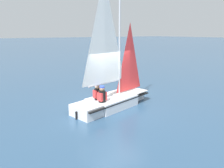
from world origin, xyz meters
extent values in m
plane|color=#2D4C6B|center=(0.00, 0.00, 0.00)|extent=(260.00, 260.00, 0.00)
cube|color=silver|center=(0.00, 0.00, 0.24)|extent=(1.86, 2.44, 0.48)
cube|color=silver|center=(-0.38, 1.49, 0.24)|extent=(0.95, 1.07, 0.48)
cube|color=silver|center=(0.38, -1.49, 0.24)|extent=(1.35, 1.17, 0.48)
cube|color=black|center=(0.00, 0.00, 0.39)|extent=(2.30, 4.09, 0.05)
cube|color=silver|center=(-0.27, 1.05, 0.50)|extent=(1.66, 2.03, 0.04)
cylinder|color=#B7B7BC|center=(-0.12, 0.48, 3.10)|extent=(0.08, 0.08, 5.23)
cylinder|color=#B7B7BC|center=(0.11, -0.44, 1.20)|extent=(0.54, 1.86, 0.07)
pyramid|color=white|center=(0.11, -0.44, 3.41)|extent=(0.50, 1.76, 4.36)
pyramid|color=red|center=(-0.31, 1.19, 2.19)|extent=(0.38, 1.30, 3.22)
cube|color=black|center=(0.51, -1.99, 0.17)|extent=(0.05, 0.08, 0.34)
cube|color=black|center=(-0.03, -0.72, 0.23)|extent=(0.30, 0.33, 0.45)
cylinder|color=black|center=(-0.03, -0.72, 0.71)|extent=(0.37, 0.37, 0.50)
cube|color=red|center=(-0.03, -0.72, 0.73)|extent=(0.34, 0.39, 0.35)
sphere|color=tan|center=(-0.03, -0.72, 1.05)|extent=(0.22, 0.22, 0.22)
cube|color=black|center=(0.41, -0.75, 0.23)|extent=(0.30, 0.33, 0.45)
cylinder|color=black|center=(0.41, -0.75, 0.71)|extent=(0.37, 0.37, 0.50)
cube|color=red|center=(0.41, -0.75, 0.73)|extent=(0.34, 0.39, 0.35)
sphere|color=#A87A56|center=(0.41, -0.75, 1.05)|extent=(0.22, 0.22, 0.22)
cylinder|color=blue|center=(0.41, -0.75, 1.14)|extent=(0.25, 0.25, 0.06)
camera|label=1|loc=(8.01, -5.14, 3.35)|focal=35.00mm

